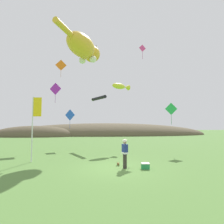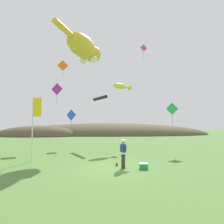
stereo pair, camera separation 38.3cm
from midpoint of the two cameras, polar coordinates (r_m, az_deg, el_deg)
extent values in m
plane|color=#517A38|center=(11.41, 0.22, -17.79)|extent=(120.00, 120.00, 0.00)
ellipsoid|color=brown|center=(42.67, -2.43, -7.43)|extent=(49.14, 12.41, 5.59)
ellipsoid|color=brown|center=(41.04, -24.30, -7.26)|extent=(18.61, 6.52, 4.48)
cylinder|color=#332D28|center=(11.22, 3.22, -15.71)|extent=(0.24, 0.24, 0.88)
cube|color=navy|center=(11.09, 3.20, -11.97)|extent=(0.37, 0.46, 0.60)
cube|color=white|center=(11.13, 3.21, -13.20)|extent=(0.40, 0.49, 0.10)
sphere|color=tan|center=(11.04, 3.19, -9.87)|extent=(0.20, 0.20, 0.20)
cylinder|color=beige|center=(11.03, 3.19, -9.40)|extent=(0.30, 0.30, 0.09)
cylinder|color=beige|center=(11.02, 3.19, -9.09)|extent=(0.20, 0.20, 0.07)
cylinder|color=olive|center=(11.95, 1.06, -16.58)|extent=(0.13, 0.17, 0.17)
cylinder|color=brown|center=(11.95, 0.75, -16.59)|extent=(0.02, 0.23, 0.23)
cylinder|color=brown|center=(11.95, 1.38, -16.57)|extent=(0.02, 0.23, 0.23)
cube|color=#268C4C|center=(11.28, 9.83, -17.11)|extent=(0.50, 0.35, 0.30)
cube|color=white|center=(11.24, 9.81, -16.22)|extent=(0.51, 0.35, 0.06)
cylinder|color=silver|center=(14.07, -25.32, -5.03)|extent=(0.08, 0.08, 4.73)
cube|color=yellow|center=(14.00, -23.92, 1.54)|extent=(0.60, 0.03, 1.40)
ellipsoid|color=gold|center=(18.31, -10.59, 20.49)|extent=(3.48, 4.69, 2.00)
ellipsoid|color=white|center=(18.33, -10.31, 19.23)|extent=(2.05, 2.97, 1.10)
sphere|color=gold|center=(20.55, -7.15, 18.29)|extent=(1.80, 1.80, 1.80)
cone|color=#503E10|center=(20.99, -8.45, 19.75)|extent=(0.82, 0.82, 0.60)
cone|color=#503E10|center=(20.62, -5.79, 20.17)|extent=(0.82, 0.82, 0.60)
sphere|color=white|center=(19.46, -10.24, 16.30)|extent=(0.72, 0.72, 0.72)
sphere|color=white|center=(18.98, -6.83, 16.79)|extent=(0.72, 0.72, 0.72)
cylinder|color=gold|center=(15.88, -16.35, 24.99)|extent=(1.19, 2.23, 0.48)
ellipsoid|color=yellow|center=(20.45, 1.69, 8.45)|extent=(1.92, 1.60, 0.65)
cone|color=yellow|center=(21.22, 4.29, 8.01)|extent=(0.86, 0.87, 0.65)
cone|color=yellow|center=(20.48, 1.57, 9.22)|extent=(0.42, 0.42, 0.30)
sphere|color=black|center=(20.28, -0.05, 8.71)|extent=(0.15, 0.15, 0.15)
cylinder|color=black|center=(20.55, -4.89, 4.55)|extent=(1.80, 2.75, 0.36)
torus|color=white|center=(21.85, -6.75, 4.06)|extent=(0.41, 0.27, 0.44)
cube|color=orange|center=(25.26, -16.76, 14.44)|extent=(1.48, 0.21, 1.49)
cylinder|color=black|center=(25.27, -16.75, 14.43)|extent=(0.99, 0.14, 0.02)
cube|color=#A95011|center=(24.92, -16.81, 11.83)|extent=(0.03, 0.01, 0.90)
cube|color=purple|center=(21.34, -18.48, 7.20)|extent=(1.39, 0.37, 1.43)
cylinder|color=black|center=(21.35, -18.47, 7.20)|extent=(0.94, 0.25, 0.02)
cube|color=#6B1A7C|center=(21.16, -18.54, 4.10)|extent=(0.03, 0.02, 0.90)
cube|color=green|center=(17.68, 18.16, 0.98)|extent=(1.19, 0.07, 1.19)
cylinder|color=black|center=(17.69, 18.15, 0.98)|extent=(0.80, 0.05, 0.02)
cube|color=#1A7C35|center=(17.63, 18.23, -2.41)|extent=(0.03, 0.01, 0.90)
cube|color=blue|center=(20.15, -14.09, -0.94)|extent=(1.17, 0.53, 1.28)
cylinder|color=black|center=(20.16, -14.08, -0.94)|extent=(0.79, 0.36, 0.02)
cube|color=#1A3E97|center=(20.13, -14.14, -4.04)|extent=(0.03, 0.02, 0.90)
cube|color=#E53F8C|center=(22.86, 9.40, 19.87)|extent=(0.87, 0.24, 0.90)
cylinder|color=black|center=(22.87, 9.39, 19.86)|extent=(0.59, 0.16, 0.02)
cube|color=#A02C62|center=(22.52, 9.43, 17.77)|extent=(0.03, 0.02, 0.90)
camera|label=1|loc=(0.19, -90.73, 0.05)|focal=28.00mm
camera|label=2|loc=(0.19, 89.27, -0.05)|focal=28.00mm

